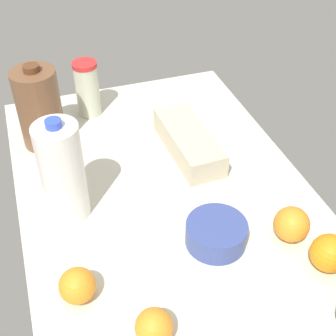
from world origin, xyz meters
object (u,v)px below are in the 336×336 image
Objects in this scene: egg_carton at (189,142)px; tumbler_cup at (87,89)px; orange_beside_bowl at (330,253)px; orange_far_back at (154,327)px; mixing_bowl at (216,233)px; orange_loose at (292,224)px; orange_near_front at (77,286)px; milk_jug at (63,172)px; chocolate_milk_jug at (39,108)px.

tumbler_cup is (-29.71, -23.33, 5.53)cm from egg_carton.
tumbler_cup is at bearing -154.24° from orange_beside_bowl.
orange_far_back is at bearing -83.86° from orange_beside_bowl.
mixing_bowl is (64.46, 17.23, -6.20)cm from tumbler_cup.
egg_carton is 3.40× the size of orange_beside_bowl.
orange_loose is at bearing -161.54° from orange_beside_bowl.
tumbler_cup is 87.77cm from orange_beside_bowl.
egg_carton is at bearing 170.05° from mixing_bowl.
tumbler_cup is 2.33× the size of orange_near_front.
orange_near_front is (4.91, -33.43, 0.95)cm from mixing_bowl.
egg_carton is 38.17cm from tumbler_cup.
egg_carton is 3.77× the size of orange_near_front.
tumbler_cup is at bearing 177.32° from orange_far_back.
orange_near_front is (69.37, -16.20, -5.24)cm from tumbler_cup.
orange_far_back is at bearing -48.07° from mixing_bowl.
milk_jug reaches higher than orange_loose.
egg_carton is 44.05cm from chocolate_milk_jug.
milk_jug is 27.70cm from orange_near_front.
tumbler_cup is at bearing 125.43° from chocolate_milk_jug.
orange_beside_bowl is at bearing 18.46° from orange_loose.
orange_near_front is at bearing -81.65° from mixing_bowl.
orange_loose is 10.97cm from orange_beside_bowl.
orange_far_back is (40.07, 10.01, -9.46)cm from milk_jug.
orange_loose is 41.32cm from orange_far_back.
chocolate_milk_jug is 86.85cm from orange_beside_bowl.
tumbler_cup reaches higher than egg_carton.
orange_beside_bowl is (49.22, 14.76, 0.71)cm from egg_carton.
chocolate_milk_jug reaches higher than mixing_bowl.
chocolate_milk_jug reaches higher than orange_near_front.
milk_jug reaches higher than mixing_bowl.
chocolate_milk_jug is at bearing -148.20° from mixing_bowl.
orange_loose is 0.98× the size of orange_beside_bowl.
chocolate_milk_jug is (-32.15, -1.87, -1.28)cm from milk_jug.
orange_far_back is (72.22, 11.88, -8.18)cm from chocolate_milk_jug.
orange_beside_bowl reaches higher than orange_near_front.
orange_loose is at bearing 26.80° from tumbler_cup.
milk_jug reaches higher than orange_near_front.
chocolate_milk_jug is at bearing -170.66° from orange_far_back.
orange_loose reaches higher than mixing_bowl.
egg_carton is 1.62× the size of tumbler_cup.
orange_loose is (25.14, 48.53, -8.95)cm from milk_jug.
tumbler_cup is (-43.38, 13.92, -4.06)cm from milk_jug.
orange_beside_bowl is at bearing 96.14° from orange_far_back.
egg_carton is at bearing 135.10° from orange_near_front.
egg_carton is at bearing -163.78° from orange_loose.
milk_jug is 0.95× the size of egg_carton.
orange_loose is at bearing 13.72° from egg_carton.
mixing_bowl is 28.42cm from orange_far_back.
chocolate_milk_jug is (11.23, -15.78, 2.78)cm from tumbler_cup.
milk_jug is 42.37cm from orange_far_back.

